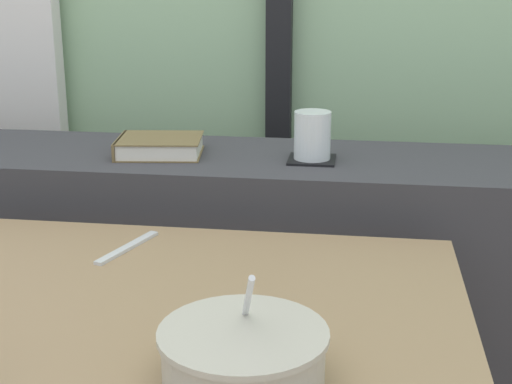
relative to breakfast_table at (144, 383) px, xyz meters
name	(u,v)px	position (x,y,z in m)	size (l,w,h in m)	color
dark_console_ledge	(222,320)	(0.00, 0.61, -0.20)	(2.80, 0.36, 0.81)	#38383D
breakfast_table	(144,383)	(0.00, 0.00, 0.00)	(0.96, 0.69, 0.73)	#826849
coaster_square	(312,160)	(0.21, 0.58, 0.21)	(0.10, 0.10, 0.01)	black
juice_glass	(312,138)	(0.21, 0.58, 0.26)	(0.08, 0.08, 0.10)	white
closed_book	(159,146)	(-0.13, 0.59, 0.22)	(0.20, 0.17, 0.04)	brown
soup_bowl	(243,355)	(0.18, -0.18, 0.16)	(0.21, 0.21, 0.15)	#BCB7A8
fork_utensil	(128,247)	(-0.09, 0.22, 0.13)	(0.02, 0.17, 0.01)	silver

